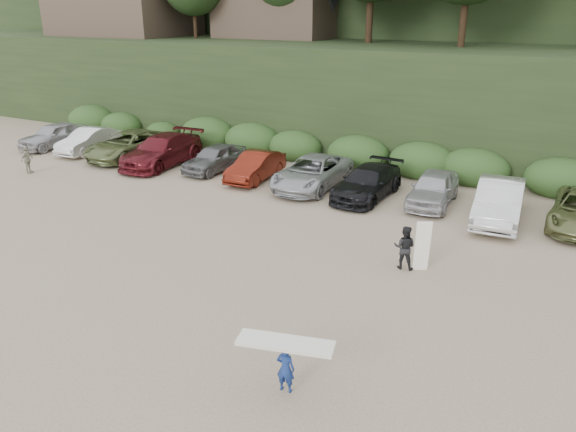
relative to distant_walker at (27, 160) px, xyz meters
The scene contains 5 objects.
ground 17.41m from the distant_walker, 17.57° to the right, with size 120.00×120.00×0.00m, color tan.
parked_cars 15.99m from the distant_walker, 17.20° to the left, with size 39.68×6.00×1.63m.
distant_walker is the anchor object (origin of this frame).
child_surfer 22.11m from the distant_walker, 24.38° to the right, with size 2.23×1.11×1.29m.
adult_surfer 20.68m from the distant_walker, ahead, with size 1.23×0.65×1.76m.
Camera 1 is at (8.58, -13.10, 8.18)m, focal length 35.00 mm.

